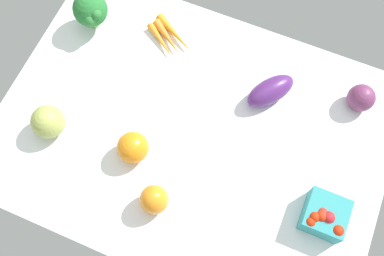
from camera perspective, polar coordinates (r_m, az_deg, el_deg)
name	(u,v)px	position (r cm, az deg, el deg)	size (l,w,h in cm)	color
tablecloth	(192,132)	(121.41, 0.00, -0.51)	(104.00, 76.00, 2.00)	white
heirloom_tomato_green	(48,122)	(122.51, -17.89, 0.77)	(8.99, 8.99, 8.99)	#A0AC52
broccoli_head	(90,11)	(133.41, -12.83, 14.40)	(9.89, 10.24, 12.18)	#A2C07C
carrot_bunch	(169,37)	(132.59, -2.98, 11.55)	(15.90, 13.14, 2.64)	orange
berry_basket	(325,216)	(115.13, 16.57, -10.70)	(10.12, 10.12, 7.80)	teal
bell_pepper_orange	(154,200)	(111.18, -4.85, -9.08)	(7.22, 7.22, 8.46)	orange
red_onion_center	(361,98)	(128.49, 20.77, 3.61)	(7.47, 7.47, 7.47)	#71335D
eggplant	(270,91)	(123.38, 9.98, 4.70)	(14.42, 6.68, 6.68)	#54256E
heirloom_tomato_orange	(133,147)	(115.47, -7.55, -2.47)	(8.32, 8.32, 8.32)	orange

